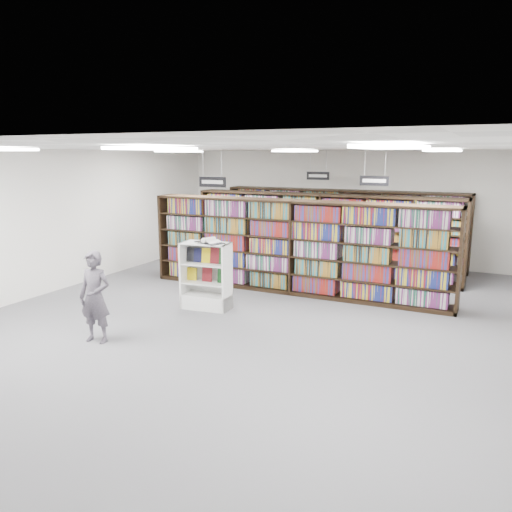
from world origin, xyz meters
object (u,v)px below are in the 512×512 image
at_px(endcap_display, 207,286).
at_px(open_book, 209,241).
at_px(shopper, 95,297).
at_px(bookshelf_row_near, 294,247).

relative_size(endcap_display, open_book, 2.07).
bearing_deg(endcap_display, shopper, -111.33).
relative_size(bookshelf_row_near, open_book, 10.61).
height_order(endcap_display, shopper, shopper).
bearing_deg(shopper, endcap_display, 66.28).
bearing_deg(open_book, shopper, -87.29).
height_order(open_book, shopper, shopper).
xyz_separation_m(bookshelf_row_near, endcap_display, (-1.16, -1.85, -0.58)).
bearing_deg(shopper, open_book, 63.90).
relative_size(bookshelf_row_near, shopper, 4.53).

